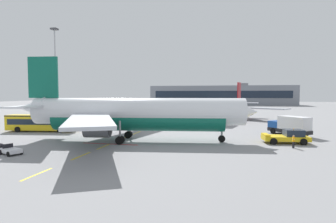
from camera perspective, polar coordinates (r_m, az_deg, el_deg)
The scene contains 10 objects.
ground at distance 53.92m, azimuth 18.99°, elevation -3.83°, with size 400.00×400.00×0.00m, color gray.
apron_paint_markings at distance 53.59m, azimuth -4.82°, elevation -3.69°, with size 8.00×96.11×0.01m.
airliner_foreground at distance 40.58m, azimuth -6.91°, elevation -0.46°, with size 34.79×34.28×12.20m.
pushback_tug at distance 42.28m, azimuth 23.01°, elevation -4.71°, with size 6.28×3.73×2.08m.
airliner_mid_left at distance 73.56m, azimuth 12.43°, elevation 0.78°, with size 27.84×28.51×10.07m.
apron_shuttle_bus at distance 55.69m, azimuth -24.34°, elevation -1.92°, with size 12.30×4.60×3.00m.
catering_truck at distance 50.29m, azimuth 23.55°, elevation -2.58°, with size 6.34×6.90×3.14m.
ground_crew_worker at distance 38.76m, azimuth 24.10°, elevation -5.43°, with size 0.32×0.67×1.65m.
apron_light_mast_near at distance 92.23m, azimuth -21.90°, elevation 9.26°, with size 1.80×1.80×26.34m.
terminal_satellite at distance 178.92m, azimuth 10.76°, elevation 3.26°, with size 86.49×20.37×13.22m.
Camera 1 is at (33.98, -13.15, 6.84)m, focal length 30.06 mm.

